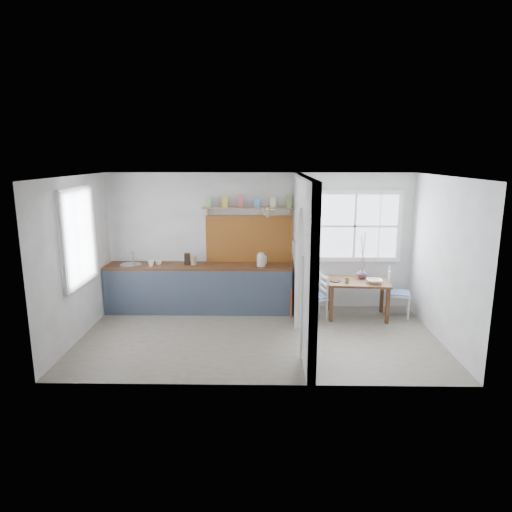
{
  "coord_description": "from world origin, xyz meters",
  "views": [
    {
      "loc": [
        0.08,
        -7.0,
        2.89
      ],
      "look_at": [
        -0.05,
        0.45,
        1.26
      ],
      "focal_mm": 32.0,
      "sensor_mm": 36.0,
      "label": 1
    }
  ],
  "objects_px": {
    "dining_table": "(357,299)",
    "chair_right": "(399,293)",
    "kettle": "(261,260)",
    "vase": "(362,273)",
    "chair_left": "(315,296)"
  },
  "relations": [
    {
      "from": "chair_left",
      "to": "kettle",
      "type": "bearing_deg",
      "value": -122.19
    },
    {
      "from": "chair_left",
      "to": "vase",
      "type": "relative_size",
      "value": 4.13
    },
    {
      "from": "dining_table",
      "to": "chair_left",
      "type": "distance_m",
      "value": 0.79
    },
    {
      "from": "vase",
      "to": "kettle",
      "type": "bearing_deg",
      "value": 178.61
    },
    {
      "from": "dining_table",
      "to": "chair_left",
      "type": "height_order",
      "value": "chair_left"
    },
    {
      "from": "dining_table",
      "to": "kettle",
      "type": "distance_m",
      "value": 1.91
    },
    {
      "from": "chair_right",
      "to": "dining_table",
      "type": "bearing_deg",
      "value": 110.25
    },
    {
      "from": "chair_right",
      "to": "kettle",
      "type": "distance_m",
      "value": 2.61
    },
    {
      "from": "chair_right",
      "to": "vase",
      "type": "bearing_deg",
      "value": 96.61
    },
    {
      "from": "chair_right",
      "to": "vase",
      "type": "height_order",
      "value": "vase"
    },
    {
      "from": "chair_right",
      "to": "kettle",
      "type": "xyz_separation_m",
      "value": [
        -2.54,
        0.13,
        0.58
      ]
    },
    {
      "from": "dining_table",
      "to": "kettle",
      "type": "xyz_separation_m",
      "value": [
        -1.77,
        0.22,
        0.68
      ]
    },
    {
      "from": "dining_table",
      "to": "vase",
      "type": "distance_m",
      "value": 0.48
    },
    {
      "from": "dining_table",
      "to": "chair_right",
      "type": "relative_size",
      "value": 1.25
    },
    {
      "from": "dining_table",
      "to": "chair_right",
      "type": "xyz_separation_m",
      "value": [
        0.77,
        0.08,
        0.1
      ]
    }
  ]
}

